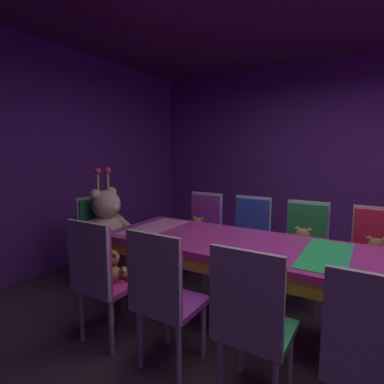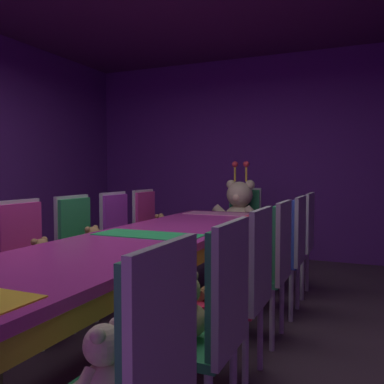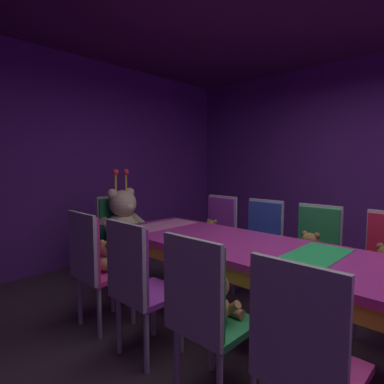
# 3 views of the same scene
# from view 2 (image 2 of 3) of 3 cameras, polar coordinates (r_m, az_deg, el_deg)

# --- Properties ---
(ground_plane) EXTENTS (7.90, 7.90, 0.00)m
(ground_plane) POSITION_cam_2_polar(r_m,az_deg,el_deg) (3.15, -6.00, -19.34)
(ground_plane) COLOR #3F2D38
(wall_back) EXTENTS (5.20, 0.12, 2.80)m
(wall_back) POSITION_cam_2_polar(r_m,az_deg,el_deg) (5.92, 9.34, 4.86)
(wall_back) COLOR #59267F
(wall_back) RESTS_ON ground_plane
(banquet_table) EXTENTS (0.90, 3.68, 0.75)m
(banquet_table) POSITION_cam_2_polar(r_m,az_deg,el_deg) (2.97, -6.06, -7.50)
(banquet_table) COLOR #B22D8C
(banquet_table) RESTS_ON ground_plane
(chair_left_2) EXTENTS (0.42, 0.41, 0.98)m
(chair_left_2) POSITION_cam_2_polar(r_m,az_deg,el_deg) (3.23, -21.90, -7.94)
(chair_left_2) COLOR #CC338C
(chair_left_2) RESTS_ON ground_plane
(teddy_left_2) EXTENTS (0.22, 0.28, 0.26)m
(teddy_left_2) POSITION_cam_2_polar(r_m,az_deg,el_deg) (3.14, -20.04, -8.69)
(teddy_left_2) COLOR #9E7247
(teddy_left_2) RESTS_ON chair_left_2
(chair_left_3) EXTENTS (0.42, 0.41, 0.98)m
(chair_left_3) POSITION_cam_2_polar(r_m,az_deg,el_deg) (3.65, -15.24, -6.61)
(chair_left_3) COLOR #268C4C
(chair_left_3) RESTS_ON ground_plane
(teddy_left_3) EXTENTS (0.23, 0.29, 0.28)m
(teddy_left_3) POSITION_cam_2_polar(r_m,az_deg,el_deg) (3.57, -13.42, -7.12)
(teddy_left_3) COLOR #9E7247
(teddy_left_3) RESTS_ON chair_left_3
(chair_left_4) EXTENTS (0.42, 0.41, 0.98)m
(chair_left_4) POSITION_cam_2_polar(r_m,az_deg,el_deg) (4.14, -9.92, -5.43)
(chair_left_4) COLOR purple
(chair_left_4) RESTS_ON ground_plane
(chair_left_5) EXTENTS (0.42, 0.41, 0.98)m
(chair_left_5) POSITION_cam_2_polar(r_m,az_deg,el_deg) (4.64, -5.91, -4.51)
(chair_left_5) COLOR #CC338C
(chair_left_5) RESTS_ON ground_plane
(teddy_left_5) EXTENTS (0.22, 0.28, 0.27)m
(teddy_left_5) POSITION_cam_2_polar(r_m,az_deg,el_deg) (4.57, -4.35, -4.91)
(teddy_left_5) COLOR #9E7247
(teddy_left_5) RESTS_ON chair_left_5
(chair_right_0) EXTENTS (0.42, 0.41, 0.98)m
(chair_right_0) POSITION_cam_2_polar(r_m,az_deg,el_deg) (1.36, -6.92, -23.13)
(chair_right_0) COLOR #268C4C
(chair_right_0) RESTS_ON ground_plane
(teddy_right_0) EXTENTS (0.21, 0.28, 0.26)m
(teddy_right_0) POSITION_cam_2_polar(r_m,az_deg,el_deg) (1.44, -12.22, -22.74)
(teddy_right_0) COLOR beige
(teddy_right_0) RESTS_ON chair_right_0
(chair_right_1) EXTENTS (0.42, 0.41, 0.98)m
(chair_right_1) POSITION_cam_2_polar(r_m,az_deg,el_deg) (1.83, 3.06, -16.11)
(chair_right_1) COLOR #268C4C
(chair_right_1) RESTS_ON ground_plane
(teddy_right_1) EXTENTS (0.24, 0.31, 0.29)m
(teddy_right_1) POSITION_cam_2_polar(r_m,az_deg,el_deg) (1.88, -1.22, -15.93)
(teddy_right_1) COLOR tan
(teddy_right_1) RESTS_ON chair_right_1
(chair_right_2) EXTENTS (0.42, 0.41, 0.98)m
(chair_right_2) POSITION_cam_2_polar(r_m,az_deg,el_deg) (2.39, 7.65, -11.55)
(chair_right_2) COLOR red
(chair_right_2) RESTS_ON ground_plane
(teddy_right_2) EXTENTS (0.24, 0.31, 0.30)m
(teddy_right_2) POSITION_cam_2_polar(r_m,az_deg,el_deg) (2.44, 4.31, -11.53)
(teddy_right_2) COLOR brown
(teddy_right_2) RESTS_ON chair_right_2
(chair_right_3) EXTENTS (0.42, 0.41, 0.98)m
(chair_right_3) POSITION_cam_2_polar(r_m,az_deg,el_deg) (2.97, 11.04, -8.74)
(chair_right_3) COLOR #268C4C
(chair_right_3) RESTS_ON ground_plane
(teddy_right_3) EXTENTS (0.25, 0.32, 0.30)m
(teddy_right_3) POSITION_cam_2_polar(r_m,az_deg,el_deg) (3.00, 8.30, -8.76)
(teddy_right_3) COLOR olive
(teddy_right_3) RESTS_ON chair_right_3
(chair_right_4) EXTENTS (0.42, 0.41, 0.98)m
(chair_right_4) POSITION_cam_2_polar(r_m,az_deg,el_deg) (3.53, 13.44, -6.90)
(chair_right_4) COLOR #2D47B2
(chair_right_4) RESTS_ON ground_plane
(chair_right_5) EXTENTS (0.42, 0.41, 0.98)m
(chair_right_5) POSITION_cam_2_polar(r_m,az_deg,el_deg) (4.11, 14.84, -5.54)
(chair_right_5) COLOR purple
(chair_right_5) RESTS_ON ground_plane
(teddy_right_5) EXTENTS (0.22, 0.28, 0.27)m
(teddy_right_5) POSITION_cam_2_polar(r_m,az_deg,el_deg) (4.13, 12.88, -5.81)
(teddy_right_5) COLOR olive
(teddy_right_5) RESTS_ON chair_right_5
(throne_chair) EXTENTS (0.41, 0.42, 0.98)m
(throne_chair) POSITION_cam_2_polar(r_m,az_deg,el_deg) (5.17, 7.07, -3.76)
(throne_chair) COLOR #268C4C
(throne_chair) RESTS_ON ground_plane
(king_teddy_bear) EXTENTS (0.66, 0.51, 0.85)m
(king_teddy_bear) POSITION_cam_2_polar(r_m,az_deg,el_deg) (4.99, 6.54, -2.43)
(king_teddy_bear) COLOR beige
(king_teddy_bear) RESTS_ON throne_chair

